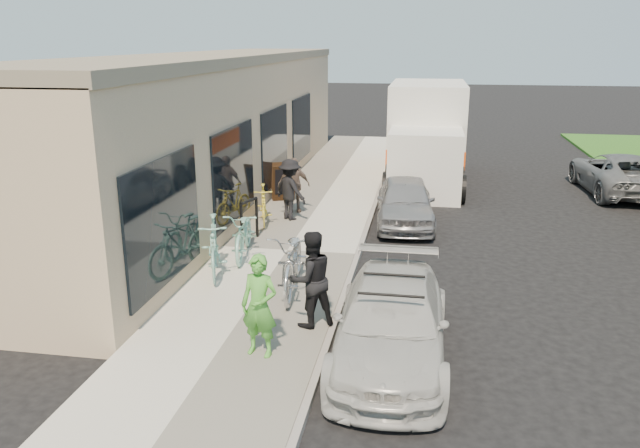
{
  "coord_description": "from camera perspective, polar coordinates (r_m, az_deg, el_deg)",
  "views": [
    {
      "loc": [
        0.93,
        -9.73,
        4.62
      ],
      "look_at": [
        -1.12,
        2.12,
        1.05
      ],
      "focal_mm": 35.0,
      "sensor_mm": 36.0,
      "label": 1
    }
  ],
  "objects": [
    {
      "name": "moving_truck",
      "position": [
        21.51,
        9.69,
        7.76
      ],
      "size": [
        2.49,
        6.54,
        3.21
      ],
      "rotation": [
        0.0,
        0.0,
        -0.0
      ],
      "color": "silver",
      "rests_on": "ground"
    },
    {
      "name": "sedan_silver",
      "position": [
        16.2,
        7.78,
        2.04
      ],
      "size": [
        1.68,
        3.66,
        1.21
      ],
      "primitive_type": "imported",
      "rotation": [
        0.0,
        0.0,
        0.07
      ],
      "color": "gray",
      "rests_on": "ground"
    },
    {
      "name": "bike_rack",
      "position": [
        14.35,
        -6.49,
        0.74
      ],
      "size": [
        0.26,
        0.67,
        0.97
      ],
      "rotation": [
        0.0,
        0.0,
        -0.3
      ],
      "color": "black",
      "rests_on": "sidewalk"
    },
    {
      "name": "cruiser_bike_a",
      "position": [
        12.42,
        -9.68,
        -2.01
      ],
      "size": [
        1.09,
        1.96,
        1.14
      ],
      "primitive_type": "imported",
      "rotation": [
        0.0,
        0.0,
        0.31
      ],
      "color": "#87C9B5",
      "rests_on": "sidewalk"
    },
    {
      "name": "sandwich_board",
      "position": [
        17.97,
        -3.39,
        3.87
      ],
      "size": [
        0.83,
        0.83,
        1.05
      ],
      "rotation": [
        0.0,
        0.0,
        0.36
      ],
      "color": "black",
      "rests_on": "sidewalk"
    },
    {
      "name": "woman_rider",
      "position": [
        9.13,
        -5.57,
        -7.46
      ],
      "size": [
        0.62,
        0.47,
        1.54
      ],
      "primitive_type": "imported",
      "rotation": [
        0.0,
        0.0,
        -0.2
      ],
      "color": "green",
      "rests_on": "sidewalk"
    },
    {
      "name": "bystander_b",
      "position": [
        16.7,
        -2.42,
        3.59
      ],
      "size": [
        0.93,
        0.63,
        1.47
      ],
      "primitive_type": "imported",
      "rotation": [
        0.0,
        0.0,
        0.35
      ],
      "color": "brown",
      "rests_on": "sidewalk"
    },
    {
      "name": "ground",
      "position": [
        10.81,
        3.97,
        -8.81
      ],
      "size": [
        120.0,
        120.0,
        0.0
      ],
      "primitive_type": "plane",
      "color": "black",
      "rests_on": "ground"
    },
    {
      "name": "sedan_white",
      "position": [
        9.42,
        6.55,
        -8.9
      ],
      "size": [
        1.67,
        4.06,
        1.22
      ],
      "rotation": [
        0.0,
        0.0,
        0.01
      ],
      "color": "#B9B9B4",
      "rests_on": "ground"
    },
    {
      "name": "storefront",
      "position": [
        18.93,
        -9.43,
        8.74
      ],
      "size": [
        3.6,
        20.0,
        4.22
      ],
      "color": "#C6AC8A",
      "rests_on": "ground"
    },
    {
      "name": "tandem_bike",
      "position": [
        11.42,
        -2.42,
        -3.29
      ],
      "size": [
        1.02,
        2.35,
        1.2
      ],
      "primitive_type": "imported",
      "rotation": [
        0.0,
        0.0,
        0.1
      ],
      "color": "#BABABD",
      "rests_on": "sidewalk"
    },
    {
      "name": "bystander_a",
      "position": [
        15.95,
        -2.74,
        3.17
      ],
      "size": [
        1.16,
        1.07,
        1.57
      ],
      "primitive_type": "imported",
      "rotation": [
        0.0,
        0.0,
        2.5
      ],
      "color": "black",
      "rests_on": "sidewalk"
    },
    {
      "name": "man_standing",
      "position": [
        9.98,
        -0.86,
        -5.05
      ],
      "size": [
        0.98,
        0.94,
        1.59
      ],
      "primitive_type": "imported",
      "rotation": [
        0.0,
        0.0,
        3.76
      ],
      "color": "black",
      "rests_on": "sidewalk"
    },
    {
      "name": "cruiser_bike_c",
      "position": [
        15.76,
        -5.19,
        1.78
      ],
      "size": [
        0.85,
        1.64,
        0.95
      ],
      "primitive_type": "imported",
      "rotation": [
        0.0,
        0.0,
        0.27
      ],
      "color": "yellow",
      "rests_on": "sidewalk"
    },
    {
      "name": "sidewalk",
      "position": [
        13.83,
        -2.99,
        -2.67
      ],
      "size": [
        3.0,
        34.0,
        0.15
      ],
      "primitive_type": "cube",
      "color": "beige",
      "rests_on": "ground"
    },
    {
      "name": "cruiser_bike_b",
      "position": [
        13.37,
        -6.96,
        -0.8
      ],
      "size": [
        0.97,
        2.04,
        1.03
      ],
      "primitive_type": "imported",
      "rotation": [
        0.0,
        0.0,
        0.15
      ],
      "color": "#87C9B5",
      "rests_on": "sidewalk"
    },
    {
      "name": "far_car_gray",
      "position": [
        21.48,
        25.6,
        4.2
      ],
      "size": [
        2.33,
        4.62,
        1.25
      ],
      "primitive_type": "imported",
      "rotation": [
        0.0,
        0.0,
        3.2
      ],
      "color": "slate",
      "rests_on": "ground"
    },
    {
      "name": "curb",
      "position": [
        13.59,
        3.41,
        -3.08
      ],
      "size": [
        0.12,
        34.0,
        0.13
      ],
      "primitive_type": "cube",
      "color": "gray",
      "rests_on": "ground"
    }
  ]
}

